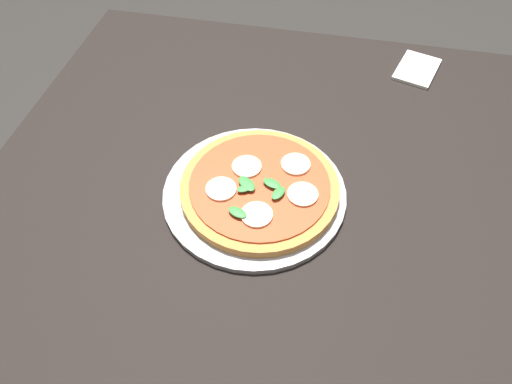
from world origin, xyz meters
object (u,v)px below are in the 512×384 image
(serving_tray, at_px, (256,193))
(pizza, at_px, (260,187))
(dining_table, at_px, (247,254))
(napkin, at_px, (417,69))

(serving_tray, bearing_deg, pizza, 107.51)
(dining_table, height_order, napkin, napkin)
(serving_tray, bearing_deg, dining_table, -2.16)
(napkin, bearing_deg, serving_tray, -33.14)
(dining_table, distance_m, serving_tray, 0.13)
(napkin, bearing_deg, dining_table, -29.52)
(serving_tray, xyz_separation_m, pizza, (-0.00, 0.01, 0.02))
(pizza, bearing_deg, napkin, 147.33)
(serving_tray, height_order, napkin, serving_tray)
(pizza, relative_size, napkin, 2.37)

